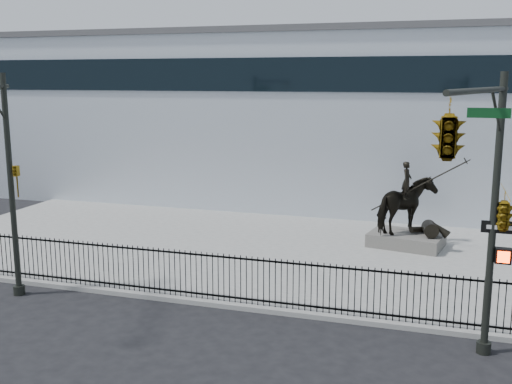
% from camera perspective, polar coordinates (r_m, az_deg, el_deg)
% --- Properties ---
extents(ground, '(120.00, 120.00, 0.00)m').
position_cam_1_polar(ground, '(17.43, -3.32, -12.34)').
color(ground, black).
rests_on(ground, ground).
extents(plaza, '(30.00, 12.00, 0.15)m').
position_cam_1_polar(plaza, '(23.70, 2.66, -5.80)').
color(plaza, gray).
rests_on(plaza, ground).
extents(building, '(44.00, 14.00, 9.00)m').
position_cam_1_polar(building, '(35.52, 8.08, 6.93)').
color(building, silver).
rests_on(building, ground).
extents(picket_fence, '(22.10, 0.10, 1.50)m').
position_cam_1_polar(picket_fence, '(18.20, -1.95, -8.26)').
color(picket_fence, black).
rests_on(picket_fence, plaza).
extents(statue_plinth, '(3.14, 2.44, 0.53)m').
position_cam_1_polar(statue_plinth, '(25.01, 14.11, -4.42)').
color(statue_plinth, '#57554F').
rests_on(statue_plinth, plaza).
extents(equestrian_statue, '(3.56, 2.55, 3.06)m').
position_cam_1_polar(equestrian_statue, '(24.68, 14.37, -1.36)').
color(equestrian_statue, black).
rests_on(equestrian_statue, statue_plinth).
extents(traffic_signal_right, '(2.17, 6.86, 7.00)m').
position_cam_1_polar(traffic_signal_right, '(13.15, 20.45, 1.39)').
color(traffic_signal_right, black).
rests_on(traffic_signal_right, ground).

